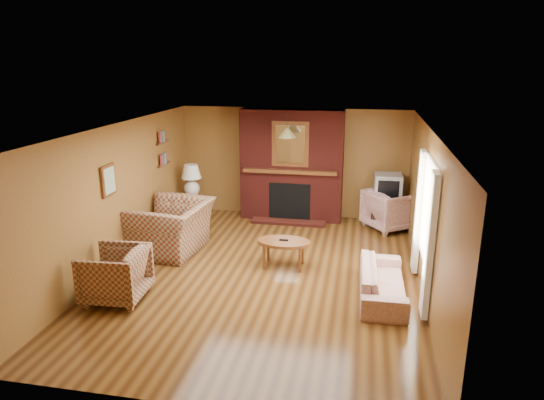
% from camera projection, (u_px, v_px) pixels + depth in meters
% --- Properties ---
extents(floor, '(6.50, 6.50, 0.00)m').
position_uv_depth(floor, '(264.00, 274.00, 8.01)').
color(floor, '#43250E').
rests_on(floor, ground).
extents(ceiling, '(6.50, 6.50, 0.00)m').
position_uv_depth(ceiling, '(263.00, 129.00, 7.33)').
color(ceiling, silver).
rests_on(ceiling, wall_back).
extents(wall_back, '(6.50, 0.00, 6.50)m').
position_uv_depth(wall_back, '(293.00, 163.00, 10.73)').
color(wall_back, olive).
rests_on(wall_back, floor).
extents(wall_front, '(6.50, 0.00, 6.50)m').
position_uv_depth(wall_front, '(193.00, 301.00, 4.61)').
color(wall_front, olive).
rests_on(wall_front, floor).
extents(wall_left, '(0.00, 6.50, 6.50)m').
position_uv_depth(wall_left, '(118.00, 196.00, 8.13)').
color(wall_left, olive).
rests_on(wall_left, floor).
extents(wall_right, '(0.00, 6.50, 6.50)m').
position_uv_depth(wall_right, '(427.00, 214.00, 7.22)').
color(wall_right, olive).
rests_on(wall_right, floor).
extents(fireplace, '(2.20, 0.82, 2.40)m').
position_uv_depth(fireplace, '(292.00, 166.00, 10.49)').
color(fireplace, '#511611').
rests_on(fireplace, floor).
extents(window_right, '(0.10, 1.85, 2.00)m').
position_uv_depth(window_right, '(425.00, 222.00, 7.06)').
color(window_right, beige).
rests_on(window_right, wall_right).
extents(bookshelf, '(0.09, 0.55, 0.71)m').
position_uv_depth(bookshelf, '(164.00, 149.00, 9.77)').
color(bookshelf, '#5E3216').
rests_on(bookshelf, wall_left).
extents(botanical_print, '(0.05, 0.40, 0.50)m').
position_uv_depth(botanical_print, '(108.00, 180.00, 7.74)').
color(botanical_print, '#5E3216').
rests_on(botanical_print, wall_left).
extents(pendant_light, '(0.36, 0.36, 0.48)m').
position_uv_depth(pendant_light, '(287.00, 133.00, 9.61)').
color(pendant_light, black).
rests_on(pendant_light, ceiling).
extents(plaid_loveseat, '(1.34, 1.50, 0.91)m').
position_uv_depth(plaid_loveseat, '(172.00, 227.00, 8.85)').
color(plaid_loveseat, maroon).
rests_on(plaid_loveseat, floor).
extents(plaid_armchair, '(0.92, 0.89, 0.79)m').
position_uv_depth(plaid_armchair, '(115.00, 274.00, 7.07)').
color(plaid_armchair, maroon).
rests_on(plaid_armchair, floor).
extents(floral_sofa, '(0.68, 1.67, 0.48)m').
position_uv_depth(floral_sofa, '(383.00, 281.00, 7.19)').
color(floral_sofa, beige).
rests_on(floral_sofa, floor).
extents(floral_armchair, '(1.25, 1.25, 0.83)m').
position_uv_depth(floral_armchair, '(390.00, 210.00, 10.03)').
color(floral_armchair, beige).
rests_on(floral_armchair, floor).
extents(coffee_table, '(0.90, 0.56, 0.49)m').
position_uv_depth(coffee_table, '(284.00, 244.00, 8.17)').
color(coffee_table, '#5E3216').
rests_on(coffee_table, floor).
extents(side_table, '(0.41, 0.41, 0.54)m').
position_uv_depth(side_table, '(193.00, 208.00, 10.62)').
color(side_table, '#5E3216').
rests_on(side_table, floor).
extents(table_lamp, '(0.43, 0.43, 0.70)m').
position_uv_depth(table_lamp, '(191.00, 179.00, 10.44)').
color(table_lamp, silver).
rests_on(table_lamp, side_table).
extents(tv_stand, '(0.63, 0.58, 0.63)m').
position_uv_depth(tv_stand, '(386.00, 212.00, 10.19)').
color(tv_stand, black).
rests_on(tv_stand, floor).
extents(crt_tv, '(0.56, 0.56, 0.50)m').
position_uv_depth(crt_tv, '(388.00, 186.00, 10.02)').
color(crt_tv, '#AEB0B6').
rests_on(crt_tv, tv_stand).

